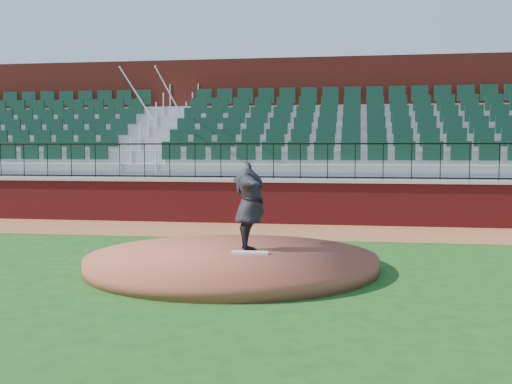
# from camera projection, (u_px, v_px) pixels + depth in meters

# --- Properties ---
(ground) EXTENTS (90.00, 90.00, 0.00)m
(ground) POSITION_uv_depth(u_px,v_px,m) (242.00, 271.00, 11.06)
(ground) COLOR #164814
(ground) RESTS_ON ground
(warning_track) EXTENTS (34.00, 3.20, 0.01)m
(warning_track) POSITION_uv_depth(u_px,v_px,m) (280.00, 231.00, 16.38)
(warning_track) COLOR brown
(warning_track) RESTS_ON ground
(field_wall) EXTENTS (34.00, 0.35, 1.20)m
(field_wall) POSITION_uv_depth(u_px,v_px,m) (287.00, 203.00, 17.92)
(field_wall) COLOR maroon
(field_wall) RESTS_ON ground
(wall_cap) EXTENTS (34.00, 0.45, 0.10)m
(wall_cap) POSITION_uv_depth(u_px,v_px,m) (287.00, 181.00, 17.87)
(wall_cap) COLOR #B7B7B7
(wall_cap) RESTS_ON field_wall
(wall_railing) EXTENTS (34.00, 0.05, 1.00)m
(wall_railing) POSITION_uv_depth(u_px,v_px,m) (287.00, 161.00, 17.83)
(wall_railing) COLOR black
(wall_railing) RESTS_ON wall_cap
(seating_stands) EXTENTS (34.00, 5.10, 4.60)m
(seating_stands) POSITION_uv_depth(u_px,v_px,m) (296.00, 144.00, 20.48)
(seating_stands) COLOR gray
(seating_stands) RESTS_ON ground
(concourse_wall) EXTENTS (34.00, 0.50, 5.50)m
(concourse_wall) POSITION_uv_depth(u_px,v_px,m) (304.00, 133.00, 23.21)
(concourse_wall) COLOR maroon
(concourse_wall) RESTS_ON ground
(pitchers_mound) EXTENTS (5.25, 5.25, 0.25)m
(pitchers_mound) POSITION_uv_depth(u_px,v_px,m) (232.00, 261.00, 11.29)
(pitchers_mound) COLOR brown
(pitchers_mound) RESTS_ON ground
(pitching_rubber) EXTENTS (0.69, 0.19, 0.05)m
(pitching_rubber) POSITION_uv_depth(u_px,v_px,m) (250.00, 253.00, 11.35)
(pitching_rubber) COLOR white
(pitching_rubber) RESTS_ON pitchers_mound
(pitcher) EXTENTS (1.26, 2.10, 1.66)m
(pitcher) POSITION_uv_depth(u_px,v_px,m) (250.00, 206.00, 11.82)
(pitcher) COLOR black
(pitcher) RESTS_ON pitchers_mound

